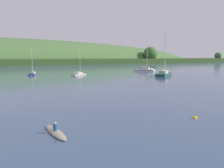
{
  "coord_description": "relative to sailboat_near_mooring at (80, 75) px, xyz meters",
  "views": [
    {
      "loc": [
        -20.03,
        0.98,
        5.93
      ],
      "look_at": [
        -2.63,
        30.3,
        1.84
      ],
      "focal_mm": 36.14,
      "sensor_mm": 36.0,
      "label": 1
    }
  ],
  "objects": [
    {
      "name": "sailboat_near_mooring",
      "position": [
        0.0,
        0.0,
        0.0
      ],
      "size": [
        6.1,
        4.14,
        8.56
      ],
      "rotation": [
        0.0,
        0.0,
        0.44
      ],
      "color": "#ADB2BC",
      "rests_on": "ground"
    },
    {
      "name": "sailboat_midwater_white",
      "position": [
        21.31,
        -16.78,
        0.2
      ],
      "size": [
        9.18,
        7.06,
        14.45
      ],
      "rotation": [
        0.0,
        0.0,
        0.54
      ],
      "color": "#0F564C",
      "rests_on": "ground"
    },
    {
      "name": "sailboat_far_left",
      "position": [
        31.47,
        4.23,
        0.19
      ],
      "size": [
        7.46,
        9.17,
        14.12
      ],
      "rotation": [
        0.0,
        0.0,
        5.31
      ],
      "color": "white",
      "rests_on": "ground"
    },
    {
      "name": "sailboat_outer_reach",
      "position": [
        -13.5,
        8.01,
        -0.05
      ],
      "size": [
        4.2,
        6.32,
        9.81
      ],
      "rotation": [
        0.0,
        0.0,
        4.28
      ],
      "color": "navy",
      "rests_on": "ground"
    },
    {
      "name": "canoe_with_paddler",
      "position": [
        -23.83,
        -51.88,
        -0.06
      ],
      "size": [
        1.5,
        4.26,
        1.02
      ],
      "rotation": [
        0.0,
        0.0,
        1.6
      ],
      "color": "gray",
      "rests_on": "ground"
    },
    {
      "name": "mooring_buoy_foreground",
      "position": [
        -10.9,
        -54.58,
        -0.16
      ],
      "size": [
        0.48,
        0.48,
        0.56
      ],
      "color": "yellow",
      "rests_on": "ground"
    }
  ]
}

